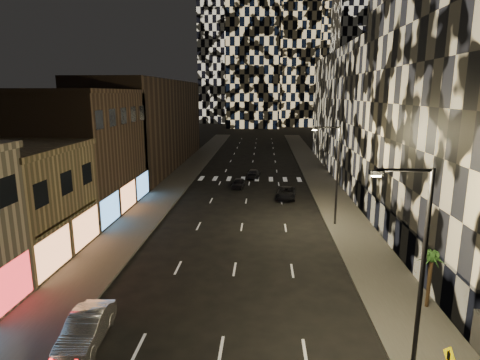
# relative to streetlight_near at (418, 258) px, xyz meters

# --- Properties ---
(sidewalk_left) EXTENTS (4.00, 120.00, 0.15)m
(sidewalk_left) POSITION_rel_streetlight_near_xyz_m (-18.35, 40.00, -5.28)
(sidewalk_left) COLOR #47443F
(sidewalk_left) RESTS_ON ground
(sidewalk_right) EXTENTS (4.00, 120.00, 0.15)m
(sidewalk_right) POSITION_rel_streetlight_near_xyz_m (1.65, 40.00, -5.28)
(sidewalk_right) COLOR #47443F
(sidewalk_right) RESTS_ON ground
(curb_left) EXTENTS (0.20, 120.00, 0.15)m
(curb_left) POSITION_rel_streetlight_near_xyz_m (-16.25, 40.00, -5.28)
(curb_left) COLOR #4C4C47
(curb_left) RESTS_ON ground
(curb_right) EXTENTS (0.20, 120.00, 0.15)m
(curb_right) POSITION_rel_streetlight_near_xyz_m (-0.45, 40.00, -5.28)
(curb_right) COLOR #4C4C47
(curb_right) RESTS_ON ground
(retail_tan) EXTENTS (10.00, 10.00, 8.00)m
(retail_tan) POSITION_rel_streetlight_near_xyz_m (-25.35, 11.00, -1.35)
(retail_tan) COLOR #877551
(retail_tan) RESTS_ON ground
(retail_brown) EXTENTS (10.00, 15.00, 12.00)m
(retail_brown) POSITION_rel_streetlight_near_xyz_m (-25.35, 23.50, 0.65)
(retail_brown) COLOR #463427
(retail_brown) RESTS_ON ground
(retail_filler_left) EXTENTS (10.00, 40.00, 14.00)m
(retail_filler_left) POSITION_rel_streetlight_near_xyz_m (-25.35, 50.00, 1.65)
(retail_filler_left) COLOR #463427
(retail_filler_left) RESTS_ON ground
(midrise_base) EXTENTS (0.60, 25.00, 3.00)m
(midrise_base) POSITION_rel_streetlight_near_xyz_m (3.95, 14.50, -3.85)
(midrise_base) COLOR #383838
(midrise_base) RESTS_ON ground
(midrise_filler_right) EXTENTS (16.00, 40.00, 18.00)m
(midrise_filler_right) POSITION_rel_streetlight_near_xyz_m (11.65, 47.00, 3.65)
(midrise_filler_right) COLOR #232326
(midrise_filler_right) RESTS_ON ground
(streetlight_near) EXTENTS (2.55, 0.25, 9.00)m
(streetlight_near) POSITION_rel_streetlight_near_xyz_m (0.00, 0.00, 0.00)
(streetlight_near) COLOR black
(streetlight_near) RESTS_ON sidewalk_right
(streetlight_far) EXTENTS (2.55, 0.25, 9.00)m
(streetlight_far) POSITION_rel_streetlight_near_xyz_m (0.00, 20.00, 0.00)
(streetlight_far) COLOR black
(streetlight_far) RESTS_ON sidewalk_right
(car_silver_parked) EXTENTS (1.89, 4.72, 1.53)m
(car_silver_parked) POSITION_rel_streetlight_near_xyz_m (-14.98, 1.18, -4.59)
(car_silver_parked) COLOR #9D9DA3
(car_silver_parked) RESTS_ON ground
(car_dark_midlane) EXTENTS (1.76, 3.72, 1.23)m
(car_dark_midlane) POSITION_rel_streetlight_near_xyz_m (-9.67, 34.38, -4.74)
(car_dark_midlane) COLOR black
(car_dark_midlane) RESTS_ON ground
(car_dark_oncoming) EXTENTS (2.04, 4.32, 1.22)m
(car_dark_oncoming) POSITION_rel_streetlight_near_xyz_m (-7.85, 40.99, -4.74)
(car_dark_oncoming) COLOR black
(car_dark_oncoming) RESTS_ON ground
(car_dark_rightlane) EXTENTS (2.63, 4.91, 1.31)m
(car_dark_rightlane) POSITION_rel_streetlight_near_xyz_m (-3.78, 29.44, -4.70)
(car_dark_rightlane) COLOR black
(car_dark_rightlane) RESTS_ON ground
(palm_tree) EXTENTS (1.70, 1.70, 3.35)m
(palm_tree) POSITION_rel_streetlight_near_xyz_m (2.95, 5.45, -2.44)
(palm_tree) COLOR #47331E
(palm_tree) RESTS_ON sidewalk_right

